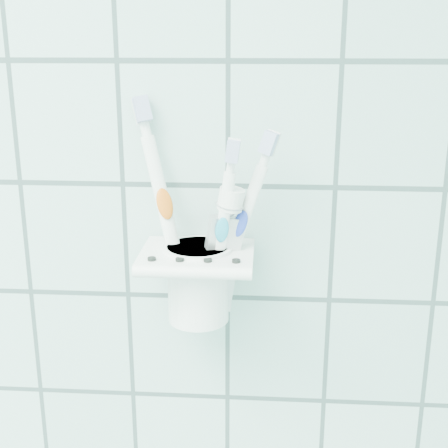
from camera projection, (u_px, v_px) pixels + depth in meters
name	position (u px, v px, depth m)	size (l,w,h in m)	color
holder_bracket	(198.00, 258.00, 0.62)	(0.11, 0.10, 0.03)	white
cup	(198.00, 279.00, 0.63)	(0.07, 0.07, 0.08)	white
toothbrush_pink	(187.00, 207.00, 0.60)	(0.06, 0.06, 0.22)	white
toothbrush_blue	(211.00, 220.00, 0.61)	(0.07, 0.02, 0.19)	white
toothbrush_orange	(211.00, 227.00, 0.61)	(0.03, 0.02, 0.18)	white
toothpaste_tube	(212.00, 240.00, 0.62)	(0.05, 0.04, 0.14)	silver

